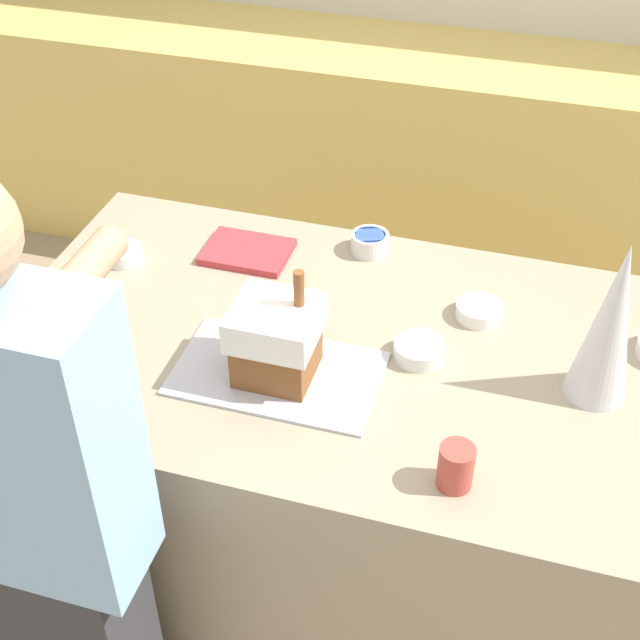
{
  "coord_description": "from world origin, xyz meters",
  "views": [
    {
      "loc": [
        0.41,
        -1.56,
        2.26
      ],
      "look_at": [
        -0.06,
        0.0,
        0.96
      ],
      "focal_mm": 50.0,
      "sensor_mm": 36.0,
      "label": 1
    }
  ],
  "objects_px": {
    "gingerbread_house": "(276,339)",
    "mug": "(456,467)",
    "baking_tray": "(277,373)",
    "cookbook": "(247,252)",
    "candy_bowl_near_tray_left": "(419,350)",
    "decorative_tree": "(611,322)",
    "person": "(41,530)",
    "candy_bowl_near_tray_right": "(123,254)",
    "candy_bowl_far_left": "(370,242)",
    "candy_bowl_behind_tray": "(479,310)"
  },
  "relations": [
    {
      "from": "person",
      "to": "mug",
      "type": "bearing_deg",
      "value": 22.34
    },
    {
      "from": "gingerbread_house",
      "to": "candy_bowl_near_tray_left",
      "type": "relative_size",
      "value": 2.24
    },
    {
      "from": "decorative_tree",
      "to": "mug",
      "type": "distance_m",
      "value": 0.46
    },
    {
      "from": "decorative_tree",
      "to": "gingerbread_house",
      "type": "bearing_deg",
      "value": -167.86
    },
    {
      "from": "gingerbread_house",
      "to": "candy_bowl_near_tray_left",
      "type": "distance_m",
      "value": 0.34
    },
    {
      "from": "gingerbread_house",
      "to": "mug",
      "type": "relative_size",
      "value": 2.72
    },
    {
      "from": "candy_bowl_behind_tray",
      "to": "mug",
      "type": "xyz_separation_m",
      "value": [
        0.03,
        -0.55,
        0.03
      ]
    },
    {
      "from": "cookbook",
      "to": "baking_tray",
      "type": "bearing_deg",
      "value": -61.83
    },
    {
      "from": "candy_bowl_behind_tray",
      "to": "mug",
      "type": "relative_size",
      "value": 1.16
    },
    {
      "from": "baking_tray",
      "to": "candy_bowl_behind_tray",
      "type": "xyz_separation_m",
      "value": [
        0.41,
        0.34,
        0.02
      ]
    },
    {
      "from": "candy_bowl_far_left",
      "to": "candy_bowl_behind_tray",
      "type": "relative_size",
      "value": 0.9
    },
    {
      "from": "candy_bowl_near_tray_left",
      "to": "candy_bowl_near_tray_right",
      "type": "xyz_separation_m",
      "value": [
        -0.84,
        0.16,
        -0.0
      ]
    },
    {
      "from": "decorative_tree",
      "to": "cookbook",
      "type": "height_order",
      "value": "decorative_tree"
    },
    {
      "from": "candy_bowl_near_tray_left",
      "to": "person",
      "type": "distance_m",
      "value": 0.91
    },
    {
      "from": "candy_bowl_behind_tray",
      "to": "cookbook",
      "type": "height_order",
      "value": "candy_bowl_behind_tray"
    },
    {
      "from": "candy_bowl_near_tray_left",
      "to": "mug",
      "type": "distance_m",
      "value": 0.39
    },
    {
      "from": "baking_tray",
      "to": "person",
      "type": "distance_m",
      "value": 0.61
    },
    {
      "from": "candy_bowl_behind_tray",
      "to": "candy_bowl_far_left",
      "type": "bearing_deg",
      "value": 148.23
    },
    {
      "from": "candy_bowl_near_tray_right",
      "to": "mug",
      "type": "bearing_deg",
      "value": -28.08
    },
    {
      "from": "candy_bowl_far_left",
      "to": "gingerbread_house",
      "type": "bearing_deg",
      "value": -98.39
    },
    {
      "from": "gingerbread_house",
      "to": "candy_bowl_far_left",
      "type": "xyz_separation_m",
      "value": [
        0.08,
        0.54,
        -0.08
      ]
    },
    {
      "from": "candy_bowl_far_left",
      "to": "candy_bowl_near_tray_right",
      "type": "relative_size",
      "value": 0.99
    },
    {
      "from": "cookbook",
      "to": "gingerbread_house",
      "type": "bearing_deg",
      "value": -61.77
    },
    {
      "from": "mug",
      "to": "person",
      "type": "bearing_deg",
      "value": -157.66
    },
    {
      "from": "baking_tray",
      "to": "cookbook",
      "type": "relative_size",
      "value": 2.04
    },
    {
      "from": "decorative_tree",
      "to": "candy_bowl_far_left",
      "type": "relative_size",
      "value": 3.84
    },
    {
      "from": "baking_tray",
      "to": "gingerbread_house",
      "type": "xyz_separation_m",
      "value": [
        0.0,
        0.0,
        0.1
      ]
    },
    {
      "from": "candy_bowl_far_left",
      "to": "candy_bowl_near_tray_right",
      "type": "bearing_deg",
      "value": -159.82
    },
    {
      "from": "candy_bowl_far_left",
      "to": "cookbook",
      "type": "xyz_separation_m",
      "value": [
        -0.31,
        -0.11,
        -0.02
      ]
    },
    {
      "from": "decorative_tree",
      "to": "cookbook",
      "type": "bearing_deg",
      "value": 162.94
    },
    {
      "from": "cookbook",
      "to": "person",
      "type": "distance_m",
      "value": 0.96
    },
    {
      "from": "decorative_tree",
      "to": "candy_bowl_near_tray_left",
      "type": "distance_m",
      "value": 0.43
    },
    {
      "from": "decorative_tree",
      "to": "candy_bowl_behind_tray",
      "type": "distance_m",
      "value": 0.39
    },
    {
      "from": "decorative_tree",
      "to": "candy_bowl_behind_tray",
      "type": "bearing_deg",
      "value": 146.11
    },
    {
      "from": "decorative_tree",
      "to": "cookbook",
      "type": "relative_size",
      "value": 1.73
    },
    {
      "from": "candy_bowl_behind_tray",
      "to": "cookbook",
      "type": "bearing_deg",
      "value": 171.84
    },
    {
      "from": "baking_tray",
      "to": "person",
      "type": "xyz_separation_m",
      "value": [
        -0.31,
        -0.52,
        -0.05
      ]
    },
    {
      "from": "candy_bowl_near_tray_right",
      "to": "mug",
      "type": "distance_m",
      "value": 1.11
    },
    {
      "from": "baking_tray",
      "to": "decorative_tree",
      "type": "xyz_separation_m",
      "value": [
        0.69,
        0.15,
        0.19
      ]
    },
    {
      "from": "gingerbread_house",
      "to": "mug",
      "type": "height_order",
      "value": "gingerbread_house"
    },
    {
      "from": "baking_tray",
      "to": "candy_bowl_behind_tray",
      "type": "relative_size",
      "value": 4.07
    },
    {
      "from": "gingerbread_house",
      "to": "candy_bowl_near_tray_right",
      "type": "bearing_deg",
      "value": 149.69
    },
    {
      "from": "baking_tray",
      "to": "gingerbread_house",
      "type": "relative_size",
      "value": 1.73
    },
    {
      "from": "candy_bowl_near_tray_left",
      "to": "mug",
      "type": "height_order",
      "value": "mug"
    },
    {
      "from": "candy_bowl_near_tray_right",
      "to": "candy_bowl_near_tray_left",
      "type": "bearing_deg",
      "value": -11.1
    },
    {
      "from": "baking_tray",
      "to": "decorative_tree",
      "type": "relative_size",
      "value": 1.18
    },
    {
      "from": "mug",
      "to": "gingerbread_house",
      "type": "bearing_deg",
      "value": 154.79
    },
    {
      "from": "candy_bowl_behind_tray",
      "to": "baking_tray",
      "type": "bearing_deg",
      "value": -139.97
    },
    {
      "from": "candy_bowl_near_tray_left",
      "to": "person",
      "type": "xyz_separation_m",
      "value": [
        -0.61,
        -0.67,
        -0.06
      ]
    },
    {
      "from": "candy_bowl_behind_tray",
      "to": "decorative_tree",
      "type": "bearing_deg",
      "value": -33.89
    }
  ]
}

